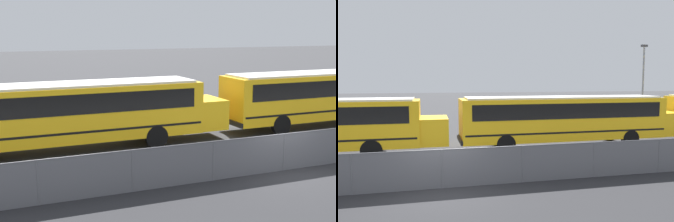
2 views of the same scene
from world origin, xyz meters
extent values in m
plane|color=#38383A|center=(0.00, 0.00, 0.00)|extent=(200.00, 200.00, 0.00)
cube|color=#9EA0A5|center=(0.00, 0.00, 0.73)|extent=(98.62, 0.03, 1.45)
cube|color=slate|center=(0.00, -0.01, 0.73)|extent=(98.62, 0.01, 1.45)
cylinder|color=slate|center=(0.00, 0.00, 1.45)|extent=(98.62, 0.05, 0.05)
cylinder|color=slate|center=(-9.25, 0.00, 0.73)|extent=(0.07, 0.07, 1.45)
cylinder|color=slate|center=(-6.16, 0.00, 0.73)|extent=(0.07, 0.07, 1.45)
cylinder|color=slate|center=(-3.08, 0.00, 0.73)|extent=(0.07, 0.07, 1.45)
cylinder|color=slate|center=(0.00, 0.00, 0.73)|extent=(0.07, 0.07, 1.45)
cube|color=yellow|center=(-7.07, 6.28, 1.74)|extent=(12.33, 2.54, 2.42)
cube|color=black|center=(-7.07, 6.28, 2.27)|extent=(11.35, 2.58, 0.87)
cube|color=black|center=(-7.07, 6.28, 1.06)|extent=(12.09, 2.57, 0.10)
cube|color=yellow|center=(-0.17, 6.28, 1.26)|extent=(1.48, 2.34, 1.45)
cube|color=silver|center=(-7.07, 6.28, 3.00)|extent=(11.72, 2.29, 0.10)
cylinder|color=black|center=(-3.25, 7.44, 0.53)|extent=(1.06, 0.28, 1.06)
cylinder|color=black|center=(-3.25, 5.13, 0.53)|extent=(1.06, 0.28, 1.06)
cube|color=yellow|center=(7.45, 6.24, 1.74)|extent=(12.33, 2.54, 2.42)
cube|color=black|center=(7.45, 6.24, 2.27)|extent=(11.35, 2.58, 0.87)
cube|color=black|center=(7.45, 6.24, 1.06)|extent=(12.09, 2.57, 0.10)
cube|color=black|center=(1.24, 6.24, 0.68)|extent=(0.12, 2.54, 0.24)
cube|color=silver|center=(7.45, 6.24, 3.00)|extent=(11.72, 2.29, 0.10)
cylinder|color=black|center=(3.63, 7.39, 0.53)|extent=(1.06, 0.28, 1.06)
cylinder|color=black|center=(3.63, 5.08, 0.53)|extent=(1.06, 0.28, 1.06)
camera|label=1|loc=(-10.94, -14.33, 5.47)|focal=50.00mm
camera|label=2|loc=(-0.38, -12.06, 3.97)|focal=35.00mm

